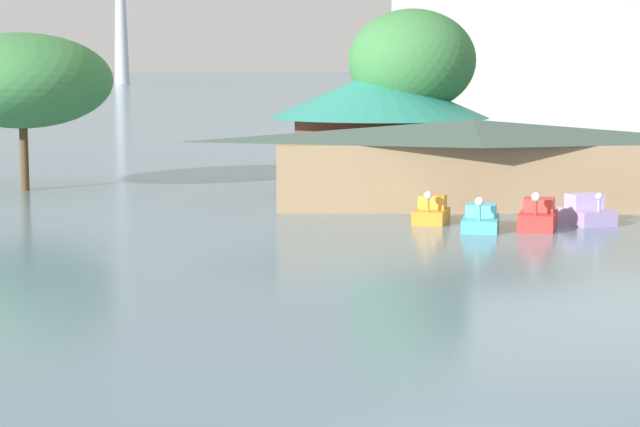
# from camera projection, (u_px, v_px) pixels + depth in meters

# --- Properties ---
(pedal_boat_orange) EXTENTS (1.92, 2.52, 1.55)m
(pedal_boat_orange) POSITION_uv_depth(u_px,v_px,m) (432.00, 212.00, 51.27)
(pedal_boat_orange) COLOR orange
(pedal_boat_orange) RESTS_ON ground
(pedal_boat_cyan) EXTENTS (2.02, 3.17, 1.57)m
(pedal_boat_cyan) POSITION_uv_depth(u_px,v_px,m) (481.00, 219.00, 49.20)
(pedal_boat_cyan) COLOR #4CB7CC
(pedal_boat_cyan) RESTS_ON ground
(pedal_boat_red) EXTENTS (2.18, 2.97, 1.74)m
(pedal_boat_red) POSITION_uv_depth(u_px,v_px,m) (538.00, 217.00, 49.34)
(pedal_boat_red) COLOR red
(pedal_boat_red) RESTS_ON ground
(pedal_boat_lavender) EXTENTS (2.34, 2.78, 1.53)m
(pedal_boat_lavender) POSITION_uv_depth(u_px,v_px,m) (587.00, 212.00, 50.91)
(pedal_boat_lavender) COLOR #B299D8
(pedal_boat_lavender) RESTS_ON ground
(boathouse) EXTENTS (20.91, 5.78, 4.41)m
(boathouse) POSITION_uv_depth(u_px,v_px,m) (472.00, 162.00, 56.56)
(boathouse) COLOR #9E7F5B
(boathouse) RESTS_ON ground
(green_roof_pavilion) EXTENTS (12.41, 12.41, 7.51)m
(green_roof_pavilion) POSITION_uv_depth(u_px,v_px,m) (379.00, 123.00, 63.73)
(green_roof_pavilion) COLOR brown
(green_roof_pavilion) RESTS_ON ground
(shoreline_tree_tall_left) EXTENTS (10.20, 10.20, 8.92)m
(shoreline_tree_tall_left) POSITION_uv_depth(u_px,v_px,m) (22.00, 81.00, 63.66)
(shoreline_tree_tall_left) COLOR brown
(shoreline_tree_tall_left) RESTS_ON ground
(shoreline_tree_mid) EXTENTS (7.20, 7.20, 10.25)m
(shoreline_tree_mid) POSITION_uv_depth(u_px,v_px,m) (412.00, 61.00, 63.74)
(shoreline_tree_mid) COLOR brown
(shoreline_tree_mid) RESTS_ON ground
(background_building_block) EXTENTS (39.96, 17.10, 25.85)m
(background_building_block) POSITION_uv_depth(u_px,v_px,m) (583.00, 8.00, 118.00)
(background_building_block) COLOR beige
(background_building_block) RESTS_ON ground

